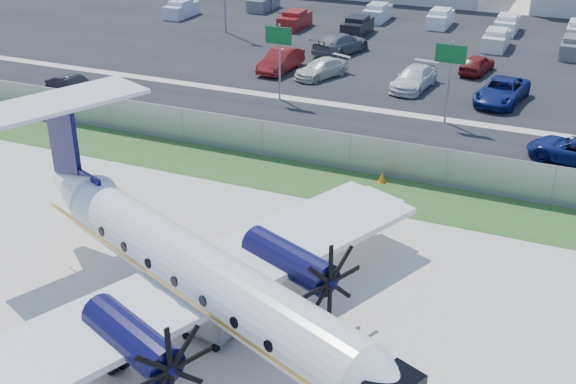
% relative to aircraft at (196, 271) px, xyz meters
% --- Properties ---
extents(ground, '(170.00, 170.00, 0.00)m').
position_rel_aircraft_xyz_m(ground, '(0.34, 1.02, -2.42)').
color(ground, beige).
rests_on(ground, ground).
extents(grass_verge, '(170.00, 4.00, 0.02)m').
position_rel_aircraft_xyz_m(grass_verge, '(0.34, 13.02, -2.42)').
color(grass_verge, '#2D561E').
rests_on(grass_verge, ground).
extents(access_road, '(170.00, 8.00, 0.02)m').
position_rel_aircraft_xyz_m(access_road, '(0.34, 20.02, -2.41)').
color(access_road, black).
rests_on(access_road, ground).
extents(parking_lot, '(170.00, 32.00, 0.02)m').
position_rel_aircraft_xyz_m(parking_lot, '(0.34, 41.02, -2.41)').
color(parking_lot, black).
rests_on(parking_lot, ground).
extents(perimeter_fence, '(120.00, 0.06, 1.99)m').
position_rel_aircraft_xyz_m(perimeter_fence, '(0.34, 15.02, -1.42)').
color(perimeter_fence, gray).
rests_on(perimeter_fence, ground).
extents(sign_left, '(1.80, 0.26, 5.00)m').
position_rel_aircraft_xyz_m(sign_left, '(-7.66, 23.93, 1.19)').
color(sign_left, gray).
rests_on(sign_left, ground).
extents(sign_mid, '(1.80, 0.26, 5.00)m').
position_rel_aircraft_xyz_m(sign_mid, '(3.34, 23.93, 1.19)').
color(sign_mid, gray).
rests_on(sign_mid, ground).
extents(aircraft, '(20.23, 19.65, 6.27)m').
position_rel_aircraft_xyz_m(aircraft, '(0.00, 0.00, 0.00)').
color(aircraft, silver).
rests_on(aircraft, ground).
extents(baggage_cart_near, '(2.13, 1.45, 1.05)m').
position_rel_aircraft_xyz_m(baggage_cart_near, '(1.37, 1.22, -1.94)').
color(baggage_cart_near, gray).
rests_on(baggage_cart_near, ground).
extents(baggage_cart_far, '(1.89, 1.28, 0.92)m').
position_rel_aircraft_xyz_m(baggage_cart_far, '(0.57, -0.28, -1.99)').
color(baggage_cart_far, gray).
rests_on(baggage_cart_far, ground).
extents(cone_starboard_wing, '(0.40, 0.40, 0.57)m').
position_rel_aircraft_xyz_m(cone_starboard_wing, '(2.33, 14.26, -2.15)').
color(cone_starboard_wing, orange).
rests_on(cone_starboard_wing, ground).
extents(road_car_west, '(4.61, 2.55, 1.44)m').
position_rel_aircraft_xyz_m(road_car_west, '(-20.27, 18.82, -2.42)').
color(road_car_west, black).
rests_on(road_car_west, ground).
extents(road_car_mid, '(5.30, 3.28, 1.37)m').
position_rel_aircraft_xyz_m(road_car_mid, '(10.95, 20.75, -2.42)').
color(road_car_mid, navy).
rests_on(road_car_mid, ground).
extents(parked_car_a, '(1.95, 4.95, 1.61)m').
position_rel_aircraft_xyz_m(parked_car_a, '(-10.27, 30.03, -2.42)').
color(parked_car_a, maroon).
rests_on(parked_car_a, ground).
extents(parked_car_b, '(3.46, 4.88, 1.31)m').
position_rel_aircraft_xyz_m(parked_car_b, '(-6.93, 29.77, -2.42)').
color(parked_car_b, beige).
rests_on(parked_car_b, ground).
extents(parked_car_c, '(2.59, 5.30, 1.48)m').
position_rel_aircraft_xyz_m(parked_car_c, '(-0.12, 29.81, -2.42)').
color(parked_car_c, silver).
rests_on(parked_car_c, ground).
extents(parked_car_d, '(3.28, 5.82, 1.53)m').
position_rel_aircraft_xyz_m(parked_car_d, '(5.87, 29.23, -2.42)').
color(parked_car_d, navy).
rests_on(parked_car_d, ground).
extents(parked_car_f, '(3.76, 6.18, 1.67)m').
position_rel_aircraft_xyz_m(parked_car_f, '(-7.88, 36.41, -2.42)').
color(parked_car_f, '#595B5E').
rests_on(parked_car_f, ground).
extents(parked_car_g, '(2.28, 4.27, 1.38)m').
position_rel_aircraft_xyz_m(parked_car_g, '(3.19, 35.27, -2.42)').
color(parked_car_g, maroon).
rests_on(parked_car_g, ground).
extents(far_parking_rows, '(56.00, 10.00, 1.60)m').
position_rel_aircraft_xyz_m(far_parking_rows, '(0.34, 46.02, -2.42)').
color(far_parking_rows, gray).
rests_on(far_parking_rows, ground).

